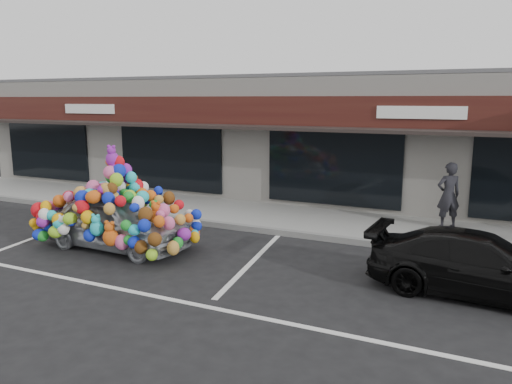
% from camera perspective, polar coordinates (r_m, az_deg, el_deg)
% --- Properties ---
extents(ground, '(90.00, 90.00, 0.00)m').
position_cam_1_polar(ground, '(12.31, -12.76, -6.29)').
color(ground, black).
rests_on(ground, ground).
extents(shop_building, '(24.00, 7.20, 4.31)m').
position_cam_1_polar(shop_building, '(19.18, 2.77, 6.53)').
color(shop_building, silver).
rests_on(shop_building, ground).
extents(sidewalk, '(26.00, 3.00, 0.15)m').
position_cam_1_polar(sidewalk, '(15.51, -3.65, -2.25)').
color(sidewalk, gray).
rests_on(sidewalk, ground).
extents(kerb, '(26.00, 0.18, 0.16)m').
position_cam_1_polar(kerb, '(14.26, -6.57, -3.45)').
color(kerb, slate).
rests_on(kerb, ground).
extents(parking_stripe_left, '(0.73, 4.37, 0.01)m').
position_cam_1_polar(parking_stripe_left, '(14.58, -22.25, -4.16)').
color(parking_stripe_left, silver).
rests_on(parking_stripe_left, ground).
extents(parking_stripe_mid, '(0.73, 4.37, 0.01)m').
position_cam_1_polar(parking_stripe_mid, '(11.03, -0.45, -7.98)').
color(parking_stripe_mid, silver).
rests_on(parking_stripe_mid, ground).
extents(lane_line, '(14.00, 0.12, 0.01)m').
position_cam_1_polar(lane_line, '(9.43, -11.75, -11.53)').
color(lane_line, silver).
rests_on(lane_line, ground).
extents(toy_car, '(2.76, 4.09, 2.35)m').
position_cam_1_polar(toy_car, '(12.30, -15.76, -2.60)').
color(toy_car, '#9EA2A8').
rests_on(toy_car, ground).
extents(black_sedan, '(1.81, 4.02, 1.14)m').
position_cam_1_polar(black_sedan, '(9.93, 24.20, -7.62)').
color(black_sedan, black).
rests_on(black_sedan, ground).
extents(pedestrian_a, '(0.76, 0.69, 1.75)m').
position_cam_1_polar(pedestrian_a, '(14.05, 21.14, -0.35)').
color(pedestrian_a, black).
rests_on(pedestrian_a, sidewalk).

